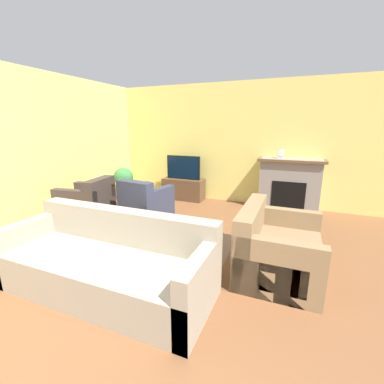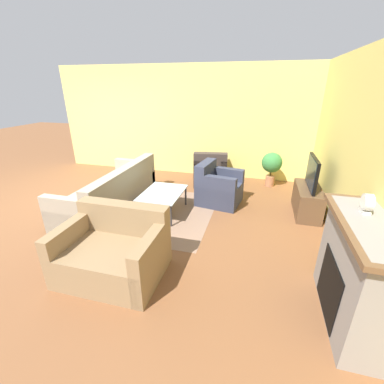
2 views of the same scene
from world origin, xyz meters
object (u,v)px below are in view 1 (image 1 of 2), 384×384
Objects in this scene: coffee_table at (153,224)px; potted_plant at (124,179)px; couch_sectional at (108,264)px; armchair_accent at (146,206)px; tv at (183,167)px; mantel_clock at (281,154)px; couch_loveseat at (276,250)px; armchair_by_window at (88,205)px.

potted_plant is at bearing 135.44° from coffee_table.
couch_sectional is 2.59× the size of armchair_accent.
potted_plant is at bearing -153.85° from tv.
armchair_accent is at bearing -141.74° from mantel_clock.
couch_sectional is 2.92× the size of potted_plant.
couch_loveseat and armchair_accent have the same top height.
armchair_by_window is at bearing -147.31° from mantel_clock.
potted_plant is at bearing -30.37° from armchair_accent.
tv is 0.69× the size of couch_loveseat.
couch_loveseat is at bearing 31.83° from couch_sectional.
couch_sectional is (0.72, -3.59, -0.50)m from tv.
armchair_by_window is 1.05× the size of armchair_accent.
couch_sectional and armchair_accent have the same top height.
coffee_table is at bearing 64.20° from armchair_by_window.
tv is 1.73m from armchair_accent.
mantel_clock is at bearing -132.73° from armchair_accent.
mantel_clock is (2.19, 0.08, 0.41)m from tv.
couch_loveseat is 1.35× the size of armchair_accent.
armchair_by_window is 4.97× the size of mantel_clock.
armchair_by_window is (-1.08, -2.02, -0.49)m from tv.
coffee_table is 2.76m from potted_plant.
potted_plant is at bearing 62.28° from couch_loveseat.
armchair_accent is at bearing 128.00° from coffee_table.
couch_sectional is 2.06m from armchair_accent.
couch_sectional is 2.39m from armchair_by_window.
tv is at bearing -81.83° from armchair_accent.
armchair_by_window is (-3.46, 0.54, 0.01)m from couch_loveseat.
armchair_accent is at bearing -90.84° from tv.
armchair_by_window is 1.18× the size of potted_plant.
armchair_accent is 2.96m from mantel_clock.
coffee_table is (0.68, -2.56, -0.41)m from tv.
potted_plant is (-3.67, 1.93, 0.23)m from couch_loveseat.
armchair_accent is 1.13× the size of potted_plant.
mantel_clock is at bearing 68.18° from couch_sectional.
armchair_by_window is at bearing 81.13° from couch_loveseat.
couch_sectional is at bearing -87.64° from coffee_table.
couch_loveseat is at bearing -85.81° from mantel_clock.
couch_loveseat is 1.71m from coffee_table.
couch_loveseat is at bearing -27.72° from potted_plant.
tv is 1.46m from potted_plant.
mantel_clock is (-0.19, 2.64, 0.91)m from couch_loveseat.
armchair_accent is 1.65m from potted_plant.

